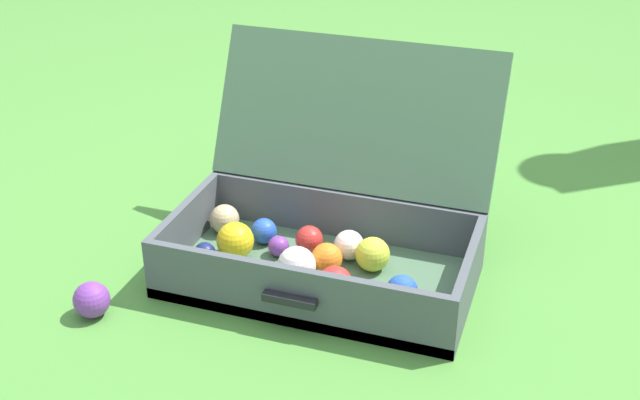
% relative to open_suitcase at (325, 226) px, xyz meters
% --- Properties ---
extents(ground_plane, '(16.00, 16.00, 0.00)m').
position_rel_open_suitcase_xyz_m(ground_plane, '(0.04, 0.00, -0.10)').
color(ground_plane, '#4C8C38').
extents(open_suitcase, '(0.65, 0.53, 0.45)m').
position_rel_open_suitcase_xyz_m(open_suitcase, '(0.00, 0.00, 0.00)').
color(open_suitcase, '#4C7051').
rests_on(open_suitcase, ground).
extents(stray_ball_on_grass, '(0.07, 0.07, 0.07)m').
position_rel_open_suitcase_xyz_m(stray_ball_on_grass, '(-0.39, -0.32, -0.07)').
color(stray_ball_on_grass, purple).
rests_on(stray_ball_on_grass, ground).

